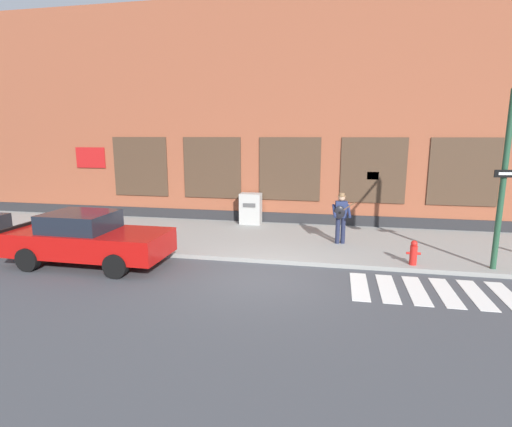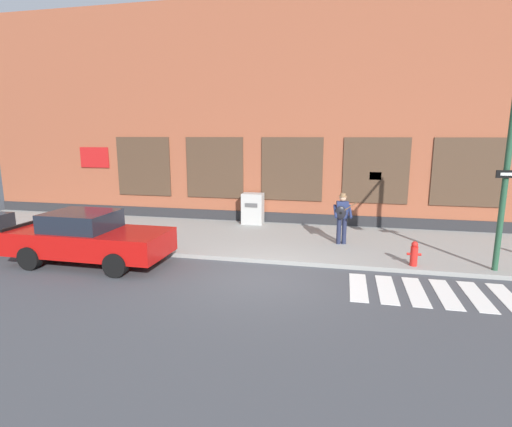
# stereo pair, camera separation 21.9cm
# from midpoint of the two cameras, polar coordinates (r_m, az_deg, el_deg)

# --- Properties ---
(ground_plane) EXTENTS (160.00, 160.00, 0.00)m
(ground_plane) POSITION_cam_midpoint_polar(r_m,az_deg,el_deg) (10.58, 1.02, -9.35)
(ground_plane) COLOR #424449
(sidewalk) EXTENTS (28.00, 5.05, 0.13)m
(sidewalk) POSITION_cam_midpoint_polar(r_m,az_deg,el_deg) (14.14, 4.10, -3.79)
(sidewalk) COLOR gray
(sidewalk) RESTS_ON ground
(building_backdrop) EXTENTS (28.00, 4.06, 8.98)m
(building_backdrop) POSITION_cam_midpoint_polar(r_m,az_deg,el_deg) (18.16, 6.45, 13.55)
(building_backdrop) COLOR brown
(building_backdrop) RESTS_ON ground
(crosswalk) EXTENTS (5.78, 1.90, 0.01)m
(crosswalk) POSITION_cam_midpoint_polar(r_m,az_deg,el_deg) (10.88, 29.47, -10.24)
(crosswalk) COLOR silver
(crosswalk) RESTS_ON ground
(red_car) EXTENTS (4.62, 2.02, 1.53)m
(red_car) POSITION_cam_midpoint_polar(r_m,az_deg,el_deg) (12.55, -22.34, -3.22)
(red_car) COLOR #B20F0C
(red_car) RESTS_ON ground
(busker) EXTENTS (0.75, 0.59, 1.70)m
(busker) POSITION_cam_midpoint_polar(r_m,az_deg,el_deg) (13.46, 12.63, -0.26)
(busker) COLOR #1E233D
(busker) RESTS_ON sidewalk
(utility_box) EXTENTS (0.85, 0.59, 1.25)m
(utility_box) POSITION_cam_midpoint_polar(r_m,az_deg,el_deg) (16.25, -0.08, 0.70)
(utility_box) COLOR #ADADA8
(utility_box) RESTS_ON sidewalk
(fire_hydrant) EXTENTS (0.38, 0.20, 0.70)m
(fire_hydrant) POSITION_cam_midpoint_polar(r_m,az_deg,el_deg) (11.98, 22.14, -5.34)
(fire_hydrant) COLOR red
(fire_hydrant) RESTS_ON sidewalk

